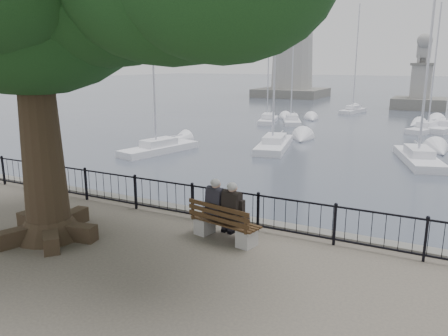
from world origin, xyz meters
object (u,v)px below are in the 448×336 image
Objects in this scene: person_left at (219,210)px; person_right at (236,214)px; lighthouse at (294,10)px; lion_monument at (420,90)px; bench at (224,227)px.

person_right is (0.50, -0.10, 0.00)m from person_left.
person_right is 64.33m from lighthouse.
person_left is 0.51m from person_right.
lighthouse is 25.93m from lion_monument.
lion_monument is (1.72, 48.23, 0.48)m from person_left.
person_left is at bearing -92.05° from lion_monument.
bench is 0.22× the size of lion_monument.
bench is at bearing -73.00° from lighthouse.
lion_monument is at bearing -31.10° from lighthouse.
lighthouse is (-18.48, 60.45, 12.12)m from bench.
person_left and person_right have the same top height.
person_right is at bearing -11.44° from person_left.
lighthouse reaches higher than bench.
lighthouse reaches higher than lion_monument.
bench is at bearing -36.29° from person_left.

